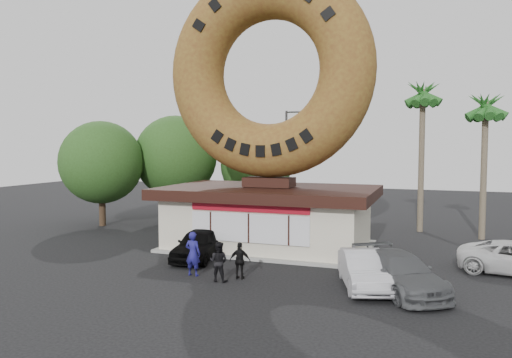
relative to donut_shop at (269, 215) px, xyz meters
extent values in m
plane|color=black|center=(0.00, -5.98, -1.77)|extent=(90.00, 90.00, 0.00)
cube|color=silver|center=(0.00, 0.02, -0.27)|extent=(10.00, 6.00, 3.00)
cube|color=#999993|center=(0.00, 0.02, -1.69)|extent=(10.60, 6.60, 0.15)
cube|color=#3F3F3F|center=(0.00, 0.02, 1.28)|extent=(10.00, 6.00, 0.10)
cube|color=black|center=(0.00, 0.02, 1.23)|extent=(11.20, 7.20, 0.55)
cube|color=silver|center=(0.00, -3.03, -0.22)|extent=(6.00, 0.12, 1.40)
cube|color=#A10D1D|center=(0.00, -3.05, 0.78)|extent=(6.00, 0.10, 0.45)
cube|color=black|center=(0.00, 0.02, 1.78)|extent=(2.60, 1.40, 0.50)
torus|color=olive|center=(0.00, 0.02, 7.59)|extent=(11.12, 2.83, 11.12)
cylinder|color=#473321|center=(-9.50, 7.02, -0.12)|extent=(0.44, 0.44, 3.30)
sphere|color=#27481A|center=(-9.50, 7.02, 2.88)|extent=(6.00, 6.00, 6.00)
cylinder|color=#473321|center=(-4.00, 9.02, -0.34)|extent=(0.44, 0.44, 2.86)
sphere|color=#27481A|center=(-4.00, 9.02, 2.26)|extent=(5.20, 5.20, 5.20)
cylinder|color=#473321|center=(-13.00, 3.02, -0.23)|extent=(0.44, 0.44, 3.08)
sphere|color=#27481A|center=(-13.00, 3.02, 2.57)|extent=(5.60, 5.60, 5.60)
cylinder|color=#726651|center=(7.50, 8.02, 2.73)|extent=(0.36, 0.36, 9.00)
cylinder|color=#726651|center=(11.00, 6.52, 2.23)|extent=(0.36, 0.36, 8.00)
cylinder|color=#59595E|center=(-2.00, 10.02, 2.23)|extent=(0.18, 0.18, 8.00)
cylinder|color=#59595E|center=(-1.10, 10.02, 6.13)|extent=(1.80, 0.12, 0.12)
cube|color=#59595E|center=(-0.20, 10.02, 6.08)|extent=(0.45, 0.20, 0.12)
imported|color=navy|center=(-1.21, -6.54, -0.82)|extent=(0.69, 0.46, 1.88)
imported|color=black|center=(0.17, -6.99, -0.95)|extent=(0.80, 0.63, 1.64)
imported|color=black|center=(0.86, -6.36, -1.00)|extent=(0.93, 0.48, 1.52)
imported|color=black|center=(-2.32, -3.75, -1.03)|extent=(2.21, 4.49, 1.47)
imported|color=#BCBBC1|center=(5.83, -5.88, -1.06)|extent=(2.73, 4.55, 1.42)
imported|color=#5A5C5F|center=(7.18, -5.99, -1.04)|extent=(4.42, 5.35, 1.46)
camera|label=1|loc=(8.38, -25.20, 3.80)|focal=35.00mm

